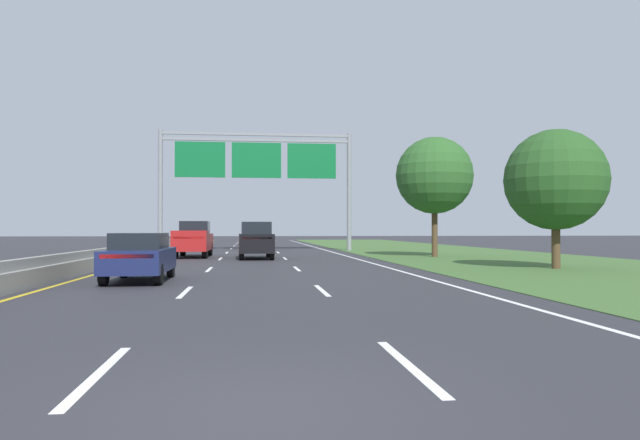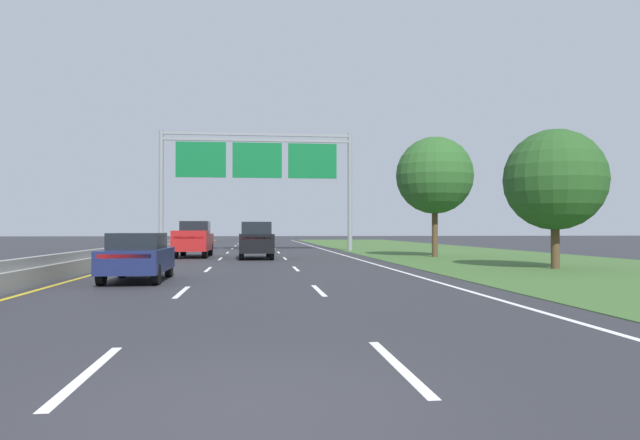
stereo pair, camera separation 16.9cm
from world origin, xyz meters
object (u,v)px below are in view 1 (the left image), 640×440
Objects in this scene: car_black_centre_lane_suv at (256,240)px; roadside_tree_mid at (434,176)px; car_grey_centre_lane_suv at (255,236)px; roadside_tree_near at (555,180)px; car_navy_left_lane_sedan at (140,256)px; pickup_truck_red at (194,239)px; overhead_sign_gantry at (257,166)px.

roadside_tree_mid is at bearing -87.27° from car_black_centre_lane_suv.
roadside_tree_near is at bearing -155.96° from car_grey_centre_lane_suv.
car_black_centre_lane_suv reaches higher than car_navy_left_lane_sedan.
roadside_tree_near is (16.49, 3.98, 2.98)m from car_navy_left_lane_sedan.
pickup_truck_red reaches higher than car_grey_centre_lane_suv.
car_grey_centre_lane_suv is (3.85, 13.93, 0.02)m from pickup_truck_red.
pickup_truck_red is 15.26m from roadside_tree_mid.
car_grey_centre_lane_suv is 0.79× the size of roadside_tree_near.
roadside_tree_near is at bearing -77.16° from car_navy_left_lane_sedan.
pickup_truck_red is at bearing -112.32° from overhead_sign_gantry.
overhead_sign_gantry is 2.53× the size of roadside_tree_near.
overhead_sign_gantry is at bearing 179.65° from car_grey_centre_lane_suv.
roadside_tree_mid reaches higher than roadside_tree_near.
overhead_sign_gantry is 13.33m from car_black_centre_lane_suv.
car_grey_centre_lane_suv is 31.09m from car_navy_left_lane_sedan.
car_grey_centre_lane_suv reaches higher than car_navy_left_lane_sedan.
overhead_sign_gantry is at bearing 133.58° from roadside_tree_mid.
pickup_truck_red is 0.91× the size of roadside_tree_near.
roadside_tree_mid is (10.74, -11.28, -1.68)m from overhead_sign_gantry.
car_grey_centre_lane_suv and car_black_centre_lane_suv have the same top height.
car_black_centre_lane_suv is (3.77, -2.60, 0.02)m from pickup_truck_red.
car_grey_centre_lane_suv is at bearing 90.66° from overhead_sign_gantry.
pickup_truck_red is 0.74× the size of roadside_tree_mid.
overhead_sign_gantry reaches higher than roadside_tree_near.
car_navy_left_lane_sedan is (-3.86, -14.31, -0.28)m from car_black_centre_lane_suv.
pickup_truck_red is 21.06m from roadside_tree_near.
car_black_centre_lane_suv is 1.07× the size of car_navy_left_lane_sedan.
car_navy_left_lane_sedan is (-3.94, -30.83, -0.28)m from car_grey_centre_lane_suv.
roadside_tree_near is 0.81× the size of roadside_tree_mid.
pickup_truck_red is at bearing 173.10° from roadside_tree_mid.
roadside_tree_mid is (14.73, 15.13, 4.16)m from car_navy_left_lane_sedan.
car_grey_centre_lane_suv is 19.44m from roadside_tree_mid.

